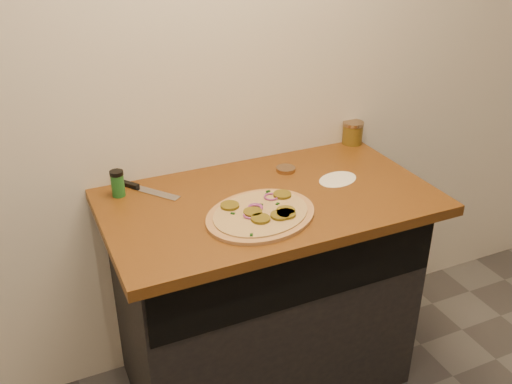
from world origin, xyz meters
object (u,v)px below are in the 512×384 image
pizza (261,214)px  spice_shaker (118,183)px  chefs_knife (140,188)px  salsa_jar (353,133)px

pizza → spice_shaker: 0.54m
chefs_knife → spice_shaker: bearing=-167.7°
spice_shaker → pizza: bearing=-40.8°
pizza → salsa_jar: size_ratio=5.17×
pizza → chefs_knife: 0.49m
chefs_knife → spice_shaker: (-0.08, -0.02, 0.04)m
chefs_knife → salsa_jar: size_ratio=2.49×
spice_shaker → chefs_knife: bearing=12.3°
pizza → salsa_jar: 0.77m
salsa_jar → spice_shaker: (-1.04, -0.07, -0.00)m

